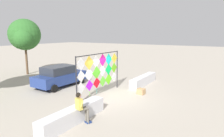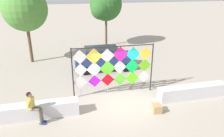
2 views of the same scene
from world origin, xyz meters
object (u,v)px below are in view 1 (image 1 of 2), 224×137
object	(u,v)px
kite_display_rack	(99,70)
cardboard_box_large	(141,91)
tree_palm_like	(24,35)
parked_car	(60,76)
seated_vendor	(81,106)

from	to	relation	value
kite_display_rack	cardboard_box_large	size ratio (longest dim) A/B	9.34
cardboard_box_large	tree_palm_like	world-z (taller)	tree_palm_like
tree_palm_like	kite_display_rack	bearing A→B (deg)	-99.08
kite_display_rack	parked_car	bearing A→B (deg)	87.25
seated_vendor	cardboard_box_large	size ratio (longest dim) A/B	3.22
parked_car	cardboard_box_large	size ratio (longest dim) A/B	8.74
tree_palm_like	seated_vendor	bearing A→B (deg)	-115.22
seated_vendor	parked_car	size ratio (longest dim) A/B	0.37
cardboard_box_large	tree_palm_like	bearing A→B (deg)	89.94
seated_vendor	cardboard_box_large	world-z (taller)	seated_vendor
seated_vendor	cardboard_box_large	bearing A→B (deg)	-4.17
seated_vendor	parked_car	distance (m)	7.33
kite_display_rack	seated_vendor	xyz separation A→B (m)	(-4.13, -1.91, -0.81)
parked_car	tree_palm_like	distance (m)	7.26
kite_display_rack	tree_palm_like	size ratio (longest dim) A/B	0.82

